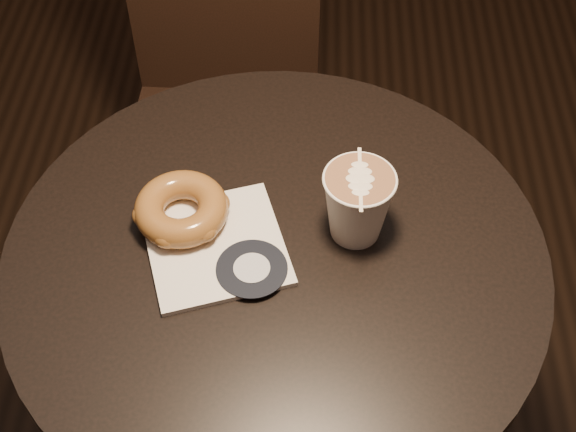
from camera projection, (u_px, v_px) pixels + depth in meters
The scene contains 5 objects.
cafe_table at pixel (277, 332), 1.18m from camera, with size 0.70×0.70×0.75m.
chair at pixel (223, 79), 1.58m from camera, with size 0.38×0.38×0.93m.
pastry_bag at pixel (216, 246), 1.02m from camera, with size 0.17×0.17×0.01m, color white.
doughnut at pixel (181, 209), 1.03m from camera, with size 0.12×0.12×0.04m, color brown.
latte_cup at pixel (357, 205), 1.01m from camera, with size 0.09×0.09×0.10m, color white, non-canonical shape.
Camera 1 is at (0.04, -0.61, 1.57)m, focal length 50.00 mm.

